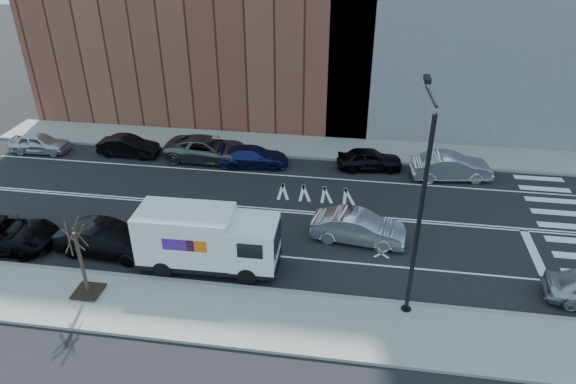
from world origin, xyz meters
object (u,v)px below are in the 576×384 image
(fedex_van, at_px, (207,239))
(driving_sedan, at_px, (358,227))
(far_parked_a, at_px, (39,143))
(far_parked_b, at_px, (129,146))

(fedex_van, bearing_deg, driving_sedan, 24.09)
(far_parked_a, height_order, far_parked_b, far_parked_a)
(far_parked_a, xyz_separation_m, driving_sedan, (22.41, -7.63, 0.10))
(far_parked_b, bearing_deg, driving_sedan, -115.15)
(far_parked_b, bearing_deg, fedex_van, -140.16)
(far_parked_a, relative_size, driving_sedan, 0.85)
(driving_sedan, bearing_deg, far_parked_a, 77.42)
(fedex_van, height_order, far_parked_a, fedex_van)
(far_parked_a, distance_m, driving_sedan, 23.67)
(fedex_van, height_order, far_parked_b, fedex_van)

